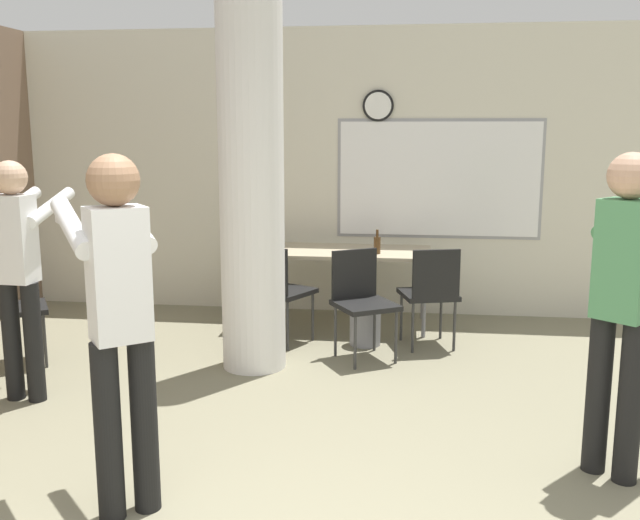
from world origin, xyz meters
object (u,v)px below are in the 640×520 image
object	(u,v)px
chair_by_left_wall	(6,302)
chair_table_left	(278,286)
folding_table	(336,254)
person_watching_back	(19,262)
chair_table_right	(431,289)
person_playing_side	(625,291)
bottle_on_table	(377,244)
person_playing_front	(118,308)
chair_table_front	(361,296)

from	to	relation	value
chair_by_left_wall	chair_table_left	xyz separation A→B (m)	(2.00, 0.82, 0.00)
chair_by_left_wall	folding_table	bearing A→B (deg)	31.75
person_watching_back	chair_table_right	bearing A→B (deg)	28.37
chair_table_right	person_playing_side	world-z (taller)	person_playing_side
bottle_on_table	chair_by_left_wall	size ratio (longest dim) A/B	0.25
chair_table_left	person_playing_front	xyz separation A→B (m)	(-0.23, -2.78, 0.51)
chair_table_left	folding_table	bearing A→B (deg)	58.07
chair_table_right	chair_table_front	bearing A→B (deg)	-150.51
chair_by_left_wall	chair_table_front	world-z (taller)	same
chair_by_left_wall	chair_table_left	size ratio (longest dim) A/B	1.00
chair_table_left	person_watching_back	size ratio (longest dim) A/B	0.53
folding_table	person_playing_side	size ratio (longest dim) A/B	1.02
chair_table_front	chair_table_left	xyz separation A→B (m)	(-0.73, 0.27, 0.00)
person_watching_back	person_playing_front	bearing A→B (deg)	-46.49
folding_table	chair_table_left	world-z (taller)	chair_table_left
chair_table_left	person_playing_side	xyz separation A→B (m)	(2.21, -2.09, 0.51)
person_playing_side	person_watching_back	size ratio (longest dim) A/B	1.06
chair_by_left_wall	bottle_on_table	bearing A→B (deg)	25.41
chair_by_left_wall	chair_table_front	xyz separation A→B (m)	(2.73, 0.55, 0.00)
person_playing_side	chair_by_left_wall	bearing A→B (deg)	163.20
person_playing_side	person_watching_back	bearing A→B (deg)	170.25
chair_by_left_wall	chair_table_front	distance (m)	2.78
chair_by_left_wall	person_watching_back	world-z (taller)	person_watching_back
chair_table_right	person_playing_side	xyz separation A→B (m)	(0.92, -2.14, 0.51)
chair_table_right	chair_by_left_wall	bearing A→B (deg)	-165.24
chair_table_right	bottle_on_table	bearing A→B (deg)	135.35
chair_table_right	person_playing_side	distance (m)	2.38
folding_table	chair_by_left_wall	xyz separation A→B (m)	(-2.42, -1.50, -0.17)
chair_table_right	person_playing_side	bearing A→B (deg)	-66.64
chair_table_right	chair_table_left	bearing A→B (deg)	-177.87
folding_table	person_playing_side	bearing A→B (deg)	-57.15
person_playing_side	bottle_on_table	bearing A→B (deg)	118.21
chair_table_right	chair_table_left	size ratio (longest dim) A/B	1.00
chair_table_right	person_watching_back	xyz separation A→B (m)	(-2.78, -1.50, 0.45)
chair_table_front	person_playing_front	size ratio (longest dim) A/B	0.50
chair_table_left	chair_table_front	bearing A→B (deg)	-20.18
chair_table_front	person_watching_back	bearing A→B (deg)	-151.92
folding_table	chair_table_front	bearing A→B (deg)	-72.12
chair_table_right	chair_table_left	distance (m)	1.29
bottle_on_table	person_playing_side	size ratio (longest dim) A/B	0.13
chair_table_front	chair_table_left	distance (m)	0.78
folding_table	person_playing_side	world-z (taller)	person_playing_side
chair_table_left	person_watching_back	bearing A→B (deg)	-135.71
chair_table_right	folding_table	bearing A→B (deg)	143.84
person_watching_back	person_playing_side	bearing A→B (deg)	-9.75
folding_table	chair_table_left	xyz separation A→B (m)	(-0.42, -0.68, -0.17)
chair_table_left	chair_by_left_wall	bearing A→B (deg)	-157.73
person_playing_front	person_watching_back	world-z (taller)	person_playing_front
folding_table	person_watching_back	world-z (taller)	person_watching_back
person_playing_front	person_watching_back	bearing A→B (deg)	133.51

